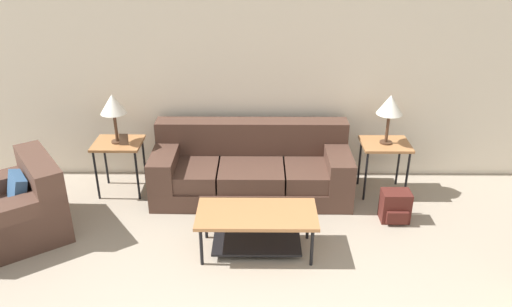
% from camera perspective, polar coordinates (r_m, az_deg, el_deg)
% --- Properties ---
extents(wall_back, '(9.01, 0.06, 2.60)m').
position_cam_1_polar(wall_back, '(5.99, 0.99, 9.00)').
color(wall_back, silver).
rests_on(wall_back, ground_plane).
extents(couch, '(2.27, 0.89, 0.82)m').
position_cam_1_polar(couch, '(5.86, -0.52, -1.93)').
color(couch, '#4C3328').
rests_on(couch, ground_plane).
extents(armchair, '(1.35, 1.34, 0.80)m').
position_cam_1_polar(armchair, '(5.65, -26.01, -5.96)').
color(armchair, '#4C3328').
rests_on(armchair, ground_plane).
extents(coffee_table, '(1.15, 0.56, 0.44)m').
position_cam_1_polar(coffee_table, '(4.84, 0.08, -7.92)').
color(coffee_table, '#A87042').
rests_on(coffee_table, ground_plane).
extents(side_table_left, '(0.55, 0.46, 0.64)m').
position_cam_1_polar(side_table_left, '(6.00, -15.45, 0.63)').
color(side_table_left, '#A87042').
rests_on(side_table_left, ground_plane).
extents(side_table_right, '(0.55, 0.46, 0.64)m').
position_cam_1_polar(side_table_right, '(5.95, 14.53, 0.54)').
color(side_table_right, '#A87042').
rests_on(side_table_right, ground_plane).
extents(table_lamp_left, '(0.29, 0.29, 0.58)m').
position_cam_1_polar(table_lamp_left, '(5.81, -16.04, 5.35)').
color(table_lamp_left, '#472D1E').
rests_on(table_lamp_left, side_table_left).
extents(table_lamp_right, '(0.29, 0.29, 0.58)m').
position_cam_1_polar(table_lamp_right, '(5.76, 15.08, 5.29)').
color(table_lamp_right, '#472D1E').
rests_on(table_lamp_right, side_table_right).
extents(backpack, '(0.30, 0.29, 0.34)m').
position_cam_1_polar(backpack, '(5.60, 15.62, -5.85)').
color(backpack, '#4C1E19').
rests_on(backpack, ground_plane).
extents(picture_frame, '(0.10, 0.04, 0.13)m').
position_cam_1_polar(picture_frame, '(5.86, -14.89, 1.57)').
color(picture_frame, '#4C3828').
rests_on(picture_frame, side_table_left).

